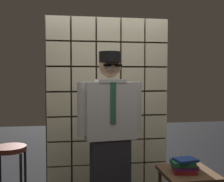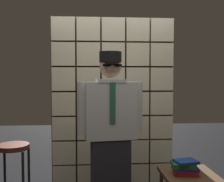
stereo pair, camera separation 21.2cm
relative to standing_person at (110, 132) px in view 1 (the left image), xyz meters
The scene contains 5 objects.
glass_block_wall 0.84m from the standing_person, 83.56° to the left, with size 1.63×0.10×2.27m.
standing_person is the anchor object (origin of this frame).
bar_stool 1.10m from the standing_person, behind, with size 0.34×0.34×0.74m.
side_table 0.91m from the standing_person, 15.13° to the right, with size 0.52×0.52×0.51m.
book_stack 0.81m from the standing_person, 18.76° to the right, with size 0.26×0.23×0.15m.
Camera 1 is at (-0.50, -2.48, 1.46)m, focal length 44.30 mm.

